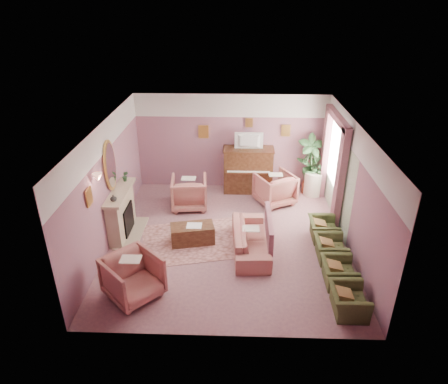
{
  "coord_description": "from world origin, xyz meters",
  "views": [
    {
      "loc": [
        0.17,
        -8.04,
        5.29
      ],
      "look_at": [
        -0.12,
        0.4,
        1.07
      ],
      "focal_mm": 32.0,
      "sensor_mm": 36.0,
      "label": 1
    }
  ],
  "objects_px": {
    "olive_chair_a": "(349,297)",
    "side_table": "(313,183)",
    "coffee_table": "(192,234)",
    "sofa": "(251,235)",
    "olive_chair_c": "(330,246)",
    "piano": "(248,170)",
    "television": "(249,140)",
    "olive_chair_b": "(339,269)",
    "olive_chair_d": "(323,226)",
    "floral_armchair_front": "(133,275)",
    "floral_armchair_left": "(189,191)",
    "floral_armchair_right": "(275,187)"
  },
  "relations": [
    {
      "from": "floral_armchair_front",
      "to": "olive_chair_a",
      "type": "height_order",
      "value": "floral_armchair_front"
    },
    {
      "from": "piano",
      "to": "television",
      "type": "bearing_deg",
      "value": -90.0
    },
    {
      "from": "television",
      "to": "floral_armchair_left",
      "type": "relative_size",
      "value": 0.82
    },
    {
      "from": "olive_chair_a",
      "to": "side_table",
      "type": "xyz_separation_m",
      "value": [
        0.14,
        4.81,
        0.02
      ]
    },
    {
      "from": "piano",
      "to": "side_table",
      "type": "xyz_separation_m",
      "value": [
        1.89,
        -0.19,
        -0.3
      ]
    },
    {
      "from": "television",
      "to": "side_table",
      "type": "distance_m",
      "value": 2.27
    },
    {
      "from": "television",
      "to": "coffee_table",
      "type": "bearing_deg",
      "value": -115.99
    },
    {
      "from": "television",
      "to": "sofa",
      "type": "bearing_deg",
      "value": -89.84
    },
    {
      "from": "television",
      "to": "coffee_table",
      "type": "distance_m",
      "value": 3.37
    },
    {
      "from": "coffee_table",
      "to": "piano",
      "type": "bearing_deg",
      "value": 64.41
    },
    {
      "from": "floral_armchair_left",
      "to": "television",
      "type": "bearing_deg",
      "value": 32.59
    },
    {
      "from": "piano",
      "to": "sofa",
      "type": "distance_m",
      "value": 3.08
    },
    {
      "from": "coffee_table",
      "to": "olive_chair_a",
      "type": "bearing_deg",
      "value": -35.29
    },
    {
      "from": "olive_chair_b",
      "to": "floral_armchair_front",
      "type": "bearing_deg",
      "value": -172.47
    },
    {
      "from": "coffee_table",
      "to": "sofa",
      "type": "height_order",
      "value": "sofa"
    },
    {
      "from": "floral_armchair_right",
      "to": "side_table",
      "type": "height_order",
      "value": "floral_armchair_right"
    },
    {
      "from": "olive_chair_a",
      "to": "side_table",
      "type": "height_order",
      "value": "side_table"
    },
    {
      "from": "coffee_table",
      "to": "olive_chair_b",
      "type": "xyz_separation_m",
      "value": [
        3.09,
        -1.37,
        0.11
      ]
    },
    {
      "from": "piano",
      "to": "coffee_table",
      "type": "relative_size",
      "value": 1.4
    },
    {
      "from": "floral_armchair_front",
      "to": "side_table",
      "type": "relative_size",
      "value": 1.39
    },
    {
      "from": "side_table",
      "to": "olive_chair_a",
      "type": "bearing_deg",
      "value": -91.72
    },
    {
      "from": "coffee_table",
      "to": "floral_armchair_right",
      "type": "xyz_separation_m",
      "value": [
        2.08,
        2.06,
        0.26
      ]
    },
    {
      "from": "olive_chair_b",
      "to": "olive_chair_d",
      "type": "distance_m",
      "value": 1.64
    },
    {
      "from": "coffee_table",
      "to": "olive_chair_a",
      "type": "xyz_separation_m",
      "value": [
        3.09,
        -2.19,
        0.11
      ]
    },
    {
      "from": "floral_armchair_left",
      "to": "floral_armchair_right",
      "type": "height_order",
      "value": "same"
    },
    {
      "from": "floral_armchair_left",
      "to": "side_table",
      "type": "distance_m",
      "value": 3.61
    },
    {
      "from": "piano",
      "to": "floral_armchair_front",
      "type": "xyz_separation_m",
      "value": [
        -2.27,
        -4.71,
        -0.16
      ]
    },
    {
      "from": "sofa",
      "to": "floral_armchair_front",
      "type": "bearing_deg",
      "value": -144.24
    },
    {
      "from": "olive_chair_a",
      "to": "olive_chair_b",
      "type": "xyz_separation_m",
      "value": [
        0.0,
        0.82,
        0.0
      ]
    },
    {
      "from": "olive_chair_d",
      "to": "floral_armchair_right",
      "type": "bearing_deg",
      "value": 119.5
    },
    {
      "from": "coffee_table",
      "to": "floral_armchair_front",
      "type": "height_order",
      "value": "floral_armchair_front"
    },
    {
      "from": "piano",
      "to": "olive_chair_b",
      "type": "bearing_deg",
      "value": -67.35
    },
    {
      "from": "floral_armchair_front",
      "to": "olive_chair_d",
      "type": "height_order",
      "value": "floral_armchair_front"
    },
    {
      "from": "coffee_table",
      "to": "floral_armchair_right",
      "type": "bearing_deg",
      "value": 44.73
    },
    {
      "from": "floral_armchair_front",
      "to": "olive_chair_a",
      "type": "xyz_separation_m",
      "value": [
        4.02,
        -0.29,
        -0.15
      ]
    },
    {
      "from": "sofa",
      "to": "olive_chair_a",
      "type": "height_order",
      "value": "sofa"
    },
    {
      "from": "coffee_table",
      "to": "floral_armchair_right",
      "type": "height_order",
      "value": "floral_armchair_right"
    },
    {
      "from": "olive_chair_b",
      "to": "side_table",
      "type": "distance_m",
      "value": 3.99
    },
    {
      "from": "side_table",
      "to": "olive_chair_d",
      "type": "bearing_deg",
      "value": -93.51
    },
    {
      "from": "sofa",
      "to": "side_table",
      "type": "bearing_deg",
      "value": 56.84
    },
    {
      "from": "coffee_table",
      "to": "olive_chair_c",
      "type": "distance_m",
      "value": 3.14
    },
    {
      "from": "television",
      "to": "olive_chair_a",
      "type": "bearing_deg",
      "value": -70.59
    },
    {
      "from": "television",
      "to": "floral_armchair_front",
      "type": "relative_size",
      "value": 0.82
    },
    {
      "from": "sofa",
      "to": "olive_chair_a",
      "type": "bearing_deg",
      "value": -48.05
    },
    {
      "from": "floral_armchair_right",
      "to": "side_table",
      "type": "distance_m",
      "value": 1.29
    },
    {
      "from": "sofa",
      "to": "olive_chair_b",
      "type": "xyz_separation_m",
      "value": [
        1.74,
        -1.11,
        -0.06
      ]
    },
    {
      "from": "piano",
      "to": "olive_chair_d",
      "type": "height_order",
      "value": "piano"
    },
    {
      "from": "piano",
      "to": "coffee_table",
      "type": "xyz_separation_m",
      "value": [
        -1.35,
        -2.81,
        -0.43
      ]
    },
    {
      "from": "olive_chair_a",
      "to": "olive_chair_c",
      "type": "height_order",
      "value": "same"
    },
    {
      "from": "olive_chair_c",
      "to": "floral_armchair_right",
      "type": "bearing_deg",
      "value": 111.21
    }
  ]
}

